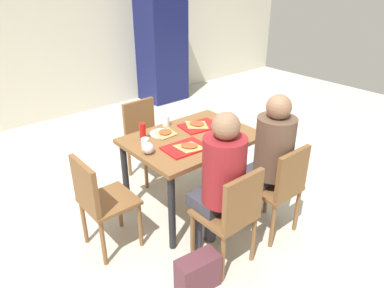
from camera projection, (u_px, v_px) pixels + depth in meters
ground_plane at (192, 205)px, 3.62m from camera, size 10.00×10.00×0.02m
back_wall at (49, 25)px, 5.19m from camera, size 10.00×0.10×2.80m
main_table at (192, 146)px, 3.33m from camera, size 1.16×0.84×0.75m
chair_near_left at (232, 212)px, 2.67m from camera, size 0.40×0.40×0.86m
chair_near_right at (280, 185)px, 3.01m from camera, size 0.40×0.40×0.86m
chair_far_side at (145, 134)px, 3.94m from camera, size 0.40×0.40×0.86m
chair_left_end at (99, 198)px, 2.83m from camera, size 0.40×0.40×0.86m
person_in_red at (220, 176)px, 2.66m from camera, size 0.32×0.42×1.27m
person_in_brown_jacket at (270, 153)px, 3.00m from camera, size 0.32×0.42×1.27m
tray_red_near at (185, 148)px, 3.06m from camera, size 0.38×0.28×0.02m
tray_red_far at (200, 126)px, 3.48m from camera, size 0.39×0.31×0.02m
paper_plate_center at (162, 133)px, 3.34m from camera, size 0.22×0.22×0.01m
paper_plate_near_edge at (223, 139)px, 3.22m from camera, size 0.22×0.22×0.01m
pizza_slice_a at (189, 146)px, 3.05m from camera, size 0.26×0.27×0.02m
pizza_slice_b at (197, 124)px, 3.49m from camera, size 0.21×0.24×0.02m
pizza_slice_c at (165, 132)px, 3.33m from camera, size 0.26×0.26×0.02m
pizza_slice_d at (222, 136)px, 3.25m from camera, size 0.24×0.24×0.02m
plastic_cup_a at (166, 121)px, 3.49m from camera, size 0.07×0.07×0.10m
plastic_cup_b at (222, 144)px, 3.03m from camera, size 0.07×0.07×0.10m
plastic_cup_c at (145, 144)px, 3.04m from camera, size 0.07×0.07×0.10m
soda_can at (229, 117)px, 3.56m from camera, size 0.07×0.07×0.12m
condiment_bottle at (143, 132)px, 3.19m from camera, size 0.06×0.06×0.16m
foil_bundle at (148, 148)px, 2.96m from camera, size 0.10×0.10×0.10m
handbag at (198, 273)px, 2.62m from camera, size 0.34×0.19×0.28m
drink_fridge at (162, 45)px, 6.16m from camera, size 0.70×0.60×1.90m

